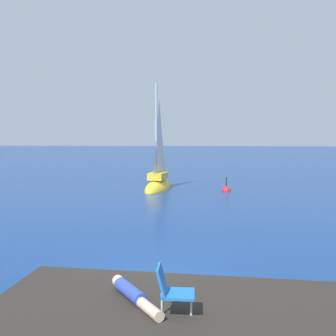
% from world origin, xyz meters
% --- Properties ---
extents(ground_plane, '(160.00, 160.00, 0.00)m').
position_xyz_m(ground_plane, '(0.00, 0.00, 0.00)').
color(ground_plane, navy).
extents(shore_ledge, '(7.31, 4.09, 0.78)m').
position_xyz_m(shore_ledge, '(0.80, -3.86, 0.39)').
color(shore_ledge, '#2D2823').
rests_on(shore_ledge, ground).
extents(boulder_seaward, '(1.11, 0.98, 0.71)m').
position_xyz_m(boulder_seaward, '(-0.88, -2.31, 0.00)').
color(boulder_seaward, '#292621').
rests_on(boulder_seaward, ground).
extents(boulder_inland, '(1.87, 1.66, 1.27)m').
position_xyz_m(boulder_inland, '(0.14, -2.04, 0.00)').
color(boulder_inland, '#282925').
rests_on(boulder_inland, ground).
extents(sailboat_near, '(2.05, 3.91, 7.09)m').
position_xyz_m(sailboat_near, '(-1.16, 15.41, 0.38)').
color(sailboat_near, yellow).
rests_on(sailboat_near, ground).
extents(person_sunbather, '(1.06, 1.56, 0.25)m').
position_xyz_m(person_sunbather, '(-0.23, -3.60, 0.89)').
color(person_sunbather, '#334CB2').
rests_on(person_sunbather, shore_ledge).
extents(beach_chair, '(0.61, 0.49, 0.80)m').
position_xyz_m(beach_chair, '(0.44, -4.13, 1.22)').
color(beach_chair, blue).
rests_on(beach_chair, shore_ledge).
extents(marker_buoy, '(0.56, 0.56, 1.13)m').
position_xyz_m(marker_buoy, '(2.97, 14.95, 0.01)').
color(marker_buoy, red).
rests_on(marker_buoy, ground).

